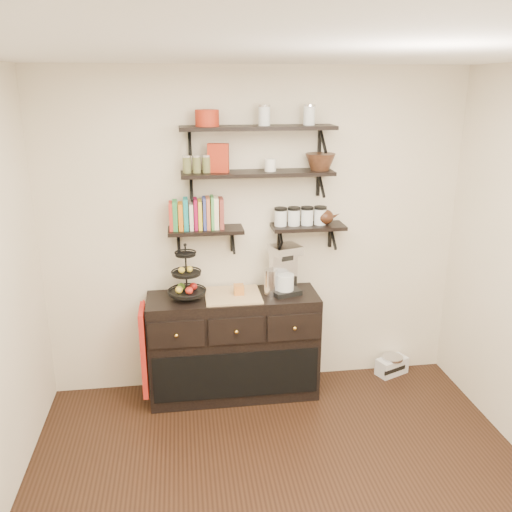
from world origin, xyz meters
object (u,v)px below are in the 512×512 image
object	(u,v)px
coffee_maker	(284,270)
radio	(392,365)
fruit_stand	(187,281)
sideboard	(234,345)

from	to	relation	value
coffee_maker	radio	xyz separation A→B (m)	(1.04, 0.09, -1.01)
fruit_stand	radio	distance (m)	2.08
coffee_maker	radio	bearing A→B (deg)	-12.69
fruit_stand	coffee_maker	size ratio (longest dim) A/B	1.07
radio	fruit_stand	bearing A→B (deg)	160.32
fruit_stand	radio	world-z (taller)	fruit_stand
sideboard	radio	distance (m)	1.52
coffee_maker	radio	size ratio (longest dim) A/B	1.29
coffee_maker	fruit_stand	bearing A→B (deg)	164.05
fruit_stand	radio	xyz separation A→B (m)	(1.84, 0.12, -0.97)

